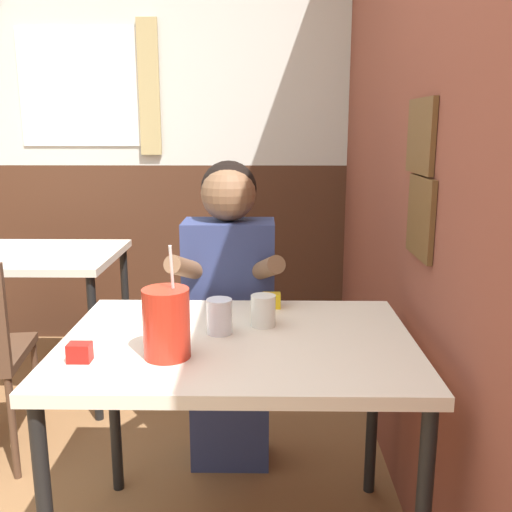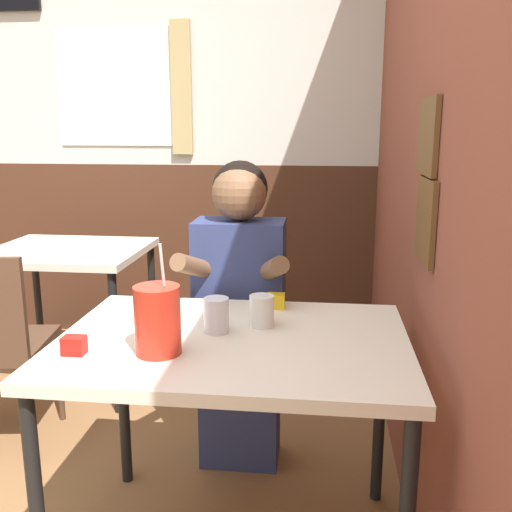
{
  "view_description": "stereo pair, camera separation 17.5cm",
  "coord_description": "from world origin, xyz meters",
  "px_view_note": "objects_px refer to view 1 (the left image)",
  "views": [
    {
      "loc": [
        0.75,
        -1.12,
        1.33
      ],
      "look_at": [
        0.72,
        0.59,
        0.94
      ],
      "focal_mm": 40.0,
      "sensor_mm": 36.0,
      "label": 1
    },
    {
      "loc": [
        0.92,
        -1.11,
        1.33
      ],
      "look_at": [
        0.72,
        0.59,
        0.94
      ],
      "focal_mm": 40.0,
      "sensor_mm": 36.0,
      "label": 2
    }
  ],
  "objects_px": {
    "main_table": "(238,360)",
    "cocktail_pitcher": "(166,323)",
    "person_seated": "(230,310)",
    "background_table": "(40,270)"
  },
  "relations": [
    {
      "from": "main_table",
      "to": "cocktail_pitcher",
      "type": "bearing_deg",
      "value": -142.43
    },
    {
      "from": "main_table",
      "to": "cocktail_pitcher",
      "type": "relative_size",
      "value": 3.32
    },
    {
      "from": "background_table",
      "to": "cocktail_pitcher",
      "type": "xyz_separation_m",
      "value": [
        0.85,
        -1.28,
        0.18
      ]
    },
    {
      "from": "main_table",
      "to": "person_seated",
      "type": "bearing_deg",
      "value": 96.21
    },
    {
      "from": "background_table",
      "to": "person_seated",
      "type": "relative_size",
      "value": 0.63
    },
    {
      "from": "person_seated",
      "to": "cocktail_pitcher",
      "type": "bearing_deg",
      "value": -100.62
    },
    {
      "from": "background_table",
      "to": "main_table",
      "type": "bearing_deg",
      "value": -47.88
    },
    {
      "from": "background_table",
      "to": "cocktail_pitcher",
      "type": "distance_m",
      "value": 1.55
    },
    {
      "from": "background_table",
      "to": "person_seated",
      "type": "xyz_separation_m",
      "value": [
        0.97,
        -0.61,
        -0.0
      ]
    },
    {
      "from": "cocktail_pitcher",
      "to": "person_seated",
      "type": "bearing_deg",
      "value": 79.38
    }
  ]
}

